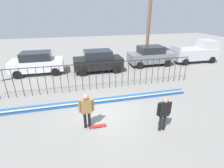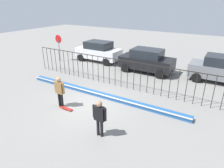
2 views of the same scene
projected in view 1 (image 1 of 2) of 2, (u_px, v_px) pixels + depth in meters
The scene contains 10 objects.
ground_plane at pixel (106, 113), 9.12m from camera, with size 60.00×60.00×0.00m, color gray.
bowl_coping_ledge at pixel (102, 101), 10.12m from camera, with size 11.00×0.40×0.27m.
perimeter_fence at pixel (96, 74), 11.44m from camera, with size 14.04×0.04×1.90m.
skateboarder at pixel (86, 108), 7.60m from camera, with size 0.70×0.26×1.74m.
skateboard at pixel (98, 126), 7.99m from camera, with size 0.80×0.20×0.07m.
camera_operator at pixel (164, 111), 7.43m from camera, with size 0.68×0.26×1.69m.
parked_car_white at pixel (37, 63), 14.48m from camera, with size 4.30×2.12×1.90m.
parked_car_black at pixel (98, 61), 15.05m from camera, with size 4.30×2.12×1.90m.
parked_car_gray at pixel (150, 56), 16.83m from camera, with size 4.30×2.12×1.90m.
pickup_truck at pixel (196, 52), 17.91m from camera, with size 4.70×2.12×2.24m.
Camera 1 is at (-1.51, -7.60, 5.07)m, focal length 27.09 mm.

